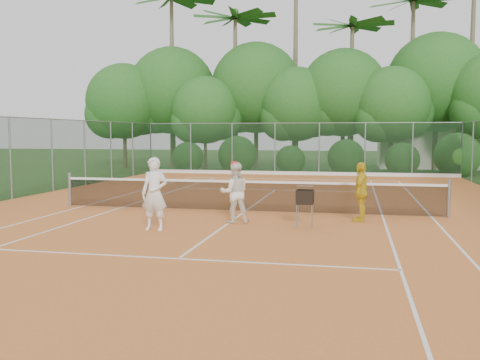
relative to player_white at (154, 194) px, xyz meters
name	(u,v)px	position (x,y,z in m)	size (l,w,h in m)	color
ground	(245,212)	(1.57, 3.58, -0.93)	(120.00, 120.00, 0.00)	#284C1B
clay_court	(245,212)	(1.57, 3.58, -0.92)	(18.00, 36.00, 0.02)	orange
club_building	(437,146)	(10.57, 27.58, 0.57)	(8.00, 5.00, 3.00)	beige
tennis_net	(245,195)	(1.57, 3.58, -0.40)	(11.97, 0.10, 1.10)	gray
player_white	(154,194)	(0.00, 0.00, 0.00)	(0.66, 0.44, 1.82)	white
player_center_grp	(235,192)	(1.71, 1.49, -0.09)	(0.96, 0.85, 1.66)	white
player_yellow	(361,192)	(5.04, 2.42, -0.10)	(0.95, 0.40, 1.63)	gold
ball_hopper	(305,198)	(3.63, 1.12, -0.14)	(0.42, 0.42, 0.97)	gray
stray_ball_a	(231,181)	(-1.14, 13.33, -0.88)	(0.07, 0.07, 0.07)	yellow
stray_ball_b	(312,179)	(2.70, 15.17, -0.88)	(0.07, 0.07, 0.07)	yellow
stray_ball_c	(300,183)	(2.31, 13.13, -0.88)	(0.07, 0.07, 0.07)	#C0D130
court_markings	(245,211)	(1.57, 3.58, -0.91)	(11.03, 23.83, 0.01)	white
fence_back	(297,149)	(1.57, 18.58, 0.59)	(18.07, 0.07, 3.00)	#19381E
tropical_treeline	(327,93)	(3.00, 23.80, 4.18)	(32.10, 8.49, 15.03)	brown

